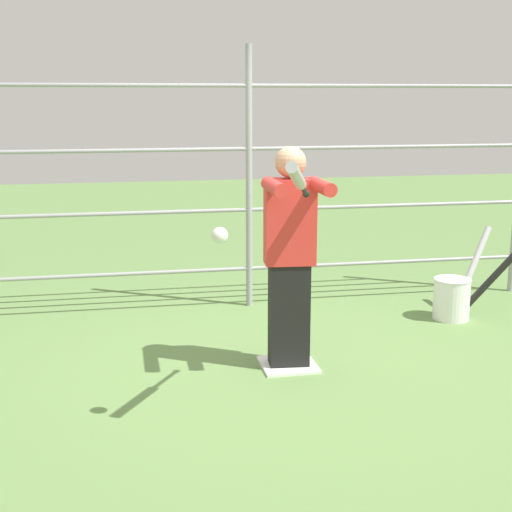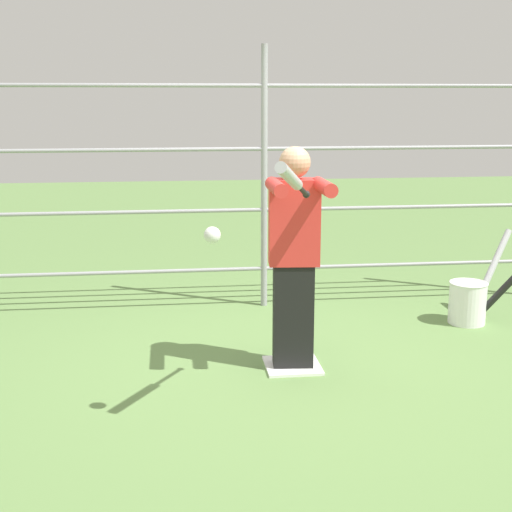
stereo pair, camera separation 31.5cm
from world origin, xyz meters
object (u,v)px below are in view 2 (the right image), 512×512
(softball_in_flight, at_px, (212,235))
(bat_bucket, at_px, (471,299))
(baseball_bat_swinging, at_px, (292,179))
(batter, at_px, (294,252))

(softball_in_flight, bearing_deg, bat_bucket, -142.85)
(baseball_bat_swinging, xyz_separation_m, softball_in_flight, (0.46, 0.04, -0.30))
(batter, relative_size, baseball_bat_swinging, 1.97)
(bat_bucket, bearing_deg, baseball_bat_swinging, 42.58)
(batter, relative_size, bat_bucket, 2.09)
(softball_in_flight, height_order, bat_bucket, softball_in_flight)
(baseball_bat_swinging, height_order, bat_bucket, baseball_bat_swinging)
(softball_in_flight, bearing_deg, baseball_bat_swinging, -175.17)
(softball_in_flight, distance_m, bat_bucket, 3.12)
(baseball_bat_swinging, relative_size, bat_bucket, 1.06)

